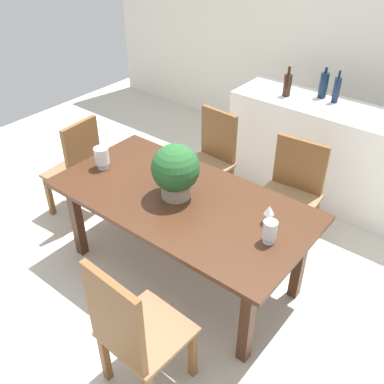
{
  "coord_description": "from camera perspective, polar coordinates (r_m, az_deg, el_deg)",
  "views": [
    {
      "loc": [
        1.65,
        -1.95,
        2.56
      ],
      "look_at": [
        -0.03,
        0.15,
        0.69
      ],
      "focal_mm": 40.86,
      "sensor_mm": 36.0,
      "label": 1
    }
  ],
  "objects": [
    {
      "name": "dining_table",
      "position": [
        3.18,
        -1.42,
        -2.02
      ],
      "size": [
        1.91,
        0.98,
        0.74
      ],
      "color": "#422616",
      "rests_on": "ground"
    },
    {
      "name": "kitchen_counter",
      "position": [
        4.39,
        17.64,
        4.7
      ],
      "size": [
        1.98,
        0.57,
        0.95
      ],
      "primitive_type": "cube",
      "color": "white",
      "rests_on": "ground"
    },
    {
      "name": "wine_bottle_clear",
      "position": [
        4.34,
        16.79,
        13.23
      ],
      "size": [
        0.08,
        0.08,
        0.29
      ],
      "color": "#0F1E38",
      "rests_on": "kitchen_counter"
    },
    {
      "name": "wine_glass",
      "position": [
        2.88,
        10.05,
        -2.43
      ],
      "size": [
        0.07,
        0.07,
        0.14
      ],
      "color": "silver",
      "rests_on": "dining_table"
    },
    {
      "name": "chair_head_end",
      "position": [
        4.0,
        -14.65,
        3.17
      ],
      "size": [
        0.45,
        0.43,
        0.99
      ],
      "rotation": [
        0.0,
        0.0,
        -1.5
      ],
      "color": "brown",
      "rests_on": "ground"
    },
    {
      "name": "ground_plane",
      "position": [
        3.62,
        -1.1,
        -10.2
      ],
      "size": [
        7.04,
        7.04,
        0.0
      ],
      "primitive_type": "plane",
      "color": "beige"
    },
    {
      "name": "chair_far_right",
      "position": [
        3.74,
        12.9,
        0.51
      ],
      "size": [
        0.52,
        0.52,
        0.9
      ],
      "rotation": [
        0.0,
        0.0,
        0.08
      ],
      "color": "brown",
      "rests_on": "ground"
    },
    {
      "name": "wine_bottle_dark",
      "position": [
        4.3,
        12.34,
        13.53
      ],
      "size": [
        0.08,
        0.08,
        0.28
      ],
      "color": "black",
      "rests_on": "kitchen_counter"
    },
    {
      "name": "crystal_vase_left",
      "position": [
        3.49,
        -11.7,
        4.6
      ],
      "size": [
        0.12,
        0.12,
        0.18
      ],
      "color": "silver",
      "rests_on": "dining_table"
    },
    {
      "name": "wine_bottle_tall",
      "position": [
        4.26,
        18.35,
        12.57
      ],
      "size": [
        0.06,
        0.06,
        0.3
      ],
      "color": "#0F1E38",
      "rests_on": "kitchen_counter"
    },
    {
      "name": "back_wall",
      "position": [
        5.0,
        19.14,
        18.47
      ],
      "size": [
        6.4,
        0.1,
        2.6
      ],
      "primitive_type": "cube",
      "color": "silver",
      "rests_on": "ground"
    },
    {
      "name": "crystal_vase_center_near",
      "position": [
        2.74,
        10.13,
        -4.94
      ],
      "size": [
        0.09,
        0.09,
        0.16
      ],
      "color": "silver",
      "rests_on": "dining_table"
    },
    {
      "name": "chair_near_right",
      "position": [
        2.55,
        -7.94,
        -17.43
      ],
      "size": [
        0.48,
        0.47,
        1.02
      ],
      "rotation": [
        0.0,
        0.0,
        3.09
      ],
      "color": "brown",
      "rests_on": "ground"
    },
    {
      "name": "chair_far_left",
      "position": [
        4.09,
        2.45,
        4.73
      ],
      "size": [
        0.45,
        0.49,
        0.93
      ],
      "rotation": [
        0.0,
        0.0,
        -0.06
      ],
      "color": "brown",
      "rests_on": "ground"
    },
    {
      "name": "flower_centerpiece",
      "position": [
        3.03,
        -2.17,
        2.85
      ],
      "size": [
        0.34,
        0.34,
        0.41
      ],
      "color": "gray",
      "rests_on": "dining_table"
    }
  ]
}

